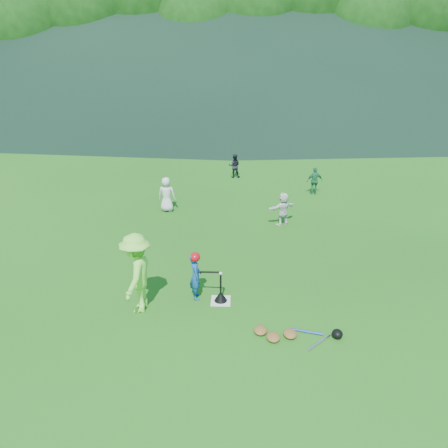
{
  "coord_description": "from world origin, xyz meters",
  "views": [
    {
      "loc": [
        0.34,
        -8.64,
        5.56
      ],
      "look_at": [
        0.0,
        2.5,
        0.9
      ],
      "focal_mm": 35.0,
      "sensor_mm": 36.0,
      "label": 1
    }
  ],
  "objects_px": {
    "fielder_a": "(167,194)",
    "equipment_pile": "(290,334)",
    "fielder_b": "(234,166)",
    "batting_tee": "(221,296)",
    "fielder_d": "(283,209)",
    "adult_coach": "(137,273)",
    "fielder_c": "(315,181)",
    "batter_child": "(196,276)",
    "home_plate": "(221,301)"
  },
  "relations": [
    {
      "from": "home_plate",
      "to": "fielder_c",
      "type": "distance_m",
      "value": 8.55
    },
    {
      "from": "fielder_a",
      "to": "adult_coach",
      "type": "bearing_deg",
      "value": 99.51
    },
    {
      "from": "home_plate",
      "to": "fielder_b",
      "type": "bearing_deg",
      "value": 88.7
    },
    {
      "from": "fielder_c",
      "to": "equipment_pile",
      "type": "distance_m",
      "value": 9.32
    },
    {
      "from": "adult_coach",
      "to": "batting_tee",
      "type": "height_order",
      "value": "adult_coach"
    },
    {
      "from": "fielder_a",
      "to": "fielder_d",
      "type": "relative_size",
      "value": 1.12
    },
    {
      "from": "equipment_pile",
      "to": "fielder_a",
      "type": "bearing_deg",
      "value": 116.8
    },
    {
      "from": "batter_child",
      "to": "fielder_b",
      "type": "bearing_deg",
      "value": -16.42
    },
    {
      "from": "fielder_d",
      "to": "equipment_pile",
      "type": "xyz_separation_m",
      "value": [
        -0.39,
        -5.96,
        -0.48
      ]
    },
    {
      "from": "batter_child",
      "to": "fielder_c",
      "type": "xyz_separation_m",
      "value": [
        3.97,
        7.68,
        -0.03
      ]
    },
    {
      "from": "batting_tee",
      "to": "fielder_a",
      "type": "bearing_deg",
      "value": 110.0
    },
    {
      "from": "fielder_c",
      "to": "adult_coach",
      "type": "bearing_deg",
      "value": 48.21
    },
    {
      "from": "adult_coach",
      "to": "fielder_c",
      "type": "bearing_deg",
      "value": 152.6
    },
    {
      "from": "home_plate",
      "to": "fielder_d",
      "type": "bearing_deg",
      "value": 68.37
    },
    {
      "from": "fielder_a",
      "to": "fielder_c",
      "type": "height_order",
      "value": "fielder_a"
    },
    {
      "from": "equipment_pile",
      "to": "fielder_d",
      "type": "bearing_deg",
      "value": 86.25
    },
    {
      "from": "fielder_a",
      "to": "fielder_b",
      "type": "height_order",
      "value": "fielder_a"
    },
    {
      "from": "batter_child",
      "to": "fielder_c",
      "type": "distance_m",
      "value": 8.65
    },
    {
      "from": "home_plate",
      "to": "fielder_a",
      "type": "bearing_deg",
      "value": 110.0
    },
    {
      "from": "home_plate",
      "to": "adult_coach",
      "type": "relative_size",
      "value": 0.25
    },
    {
      "from": "home_plate",
      "to": "fielder_a",
      "type": "distance_m",
      "value": 6.22
    },
    {
      "from": "fielder_b",
      "to": "fielder_c",
      "type": "height_order",
      "value": "fielder_c"
    },
    {
      "from": "fielder_a",
      "to": "fielder_c",
      "type": "distance_m",
      "value": 5.86
    },
    {
      "from": "fielder_a",
      "to": "home_plate",
      "type": "bearing_deg",
      "value": 116.66
    },
    {
      "from": "equipment_pile",
      "to": "home_plate",
      "type": "bearing_deg",
      "value": 138.94
    },
    {
      "from": "home_plate",
      "to": "batter_child",
      "type": "distance_m",
      "value": 0.82
    },
    {
      "from": "batter_child",
      "to": "fielder_d",
      "type": "relative_size",
      "value": 1.04
    },
    {
      "from": "fielder_a",
      "to": "equipment_pile",
      "type": "height_order",
      "value": "fielder_a"
    },
    {
      "from": "fielder_b",
      "to": "fielder_c",
      "type": "bearing_deg",
      "value": 143.71
    },
    {
      "from": "adult_coach",
      "to": "fielder_a",
      "type": "distance_m",
      "value": 6.21
    },
    {
      "from": "home_plate",
      "to": "batting_tee",
      "type": "bearing_deg",
      "value": 0.0
    },
    {
      "from": "batter_child",
      "to": "fielder_c",
      "type": "height_order",
      "value": "batter_child"
    },
    {
      "from": "batter_child",
      "to": "fielder_b",
      "type": "relative_size",
      "value": 1.1
    },
    {
      "from": "batter_child",
      "to": "fielder_a",
      "type": "bearing_deg",
      "value": 3.4
    },
    {
      "from": "fielder_d",
      "to": "fielder_a",
      "type": "bearing_deg",
      "value": -46.91
    },
    {
      "from": "fielder_c",
      "to": "batting_tee",
      "type": "height_order",
      "value": "fielder_c"
    },
    {
      "from": "batter_child",
      "to": "fielder_c",
      "type": "bearing_deg",
      "value": -39.08
    },
    {
      "from": "fielder_b",
      "to": "equipment_pile",
      "type": "distance_m",
      "value": 11.43
    },
    {
      "from": "adult_coach",
      "to": "fielder_b",
      "type": "height_order",
      "value": "adult_coach"
    },
    {
      "from": "fielder_b",
      "to": "equipment_pile",
      "type": "height_order",
      "value": "fielder_b"
    },
    {
      "from": "adult_coach",
      "to": "fielder_d",
      "type": "height_order",
      "value": "adult_coach"
    },
    {
      "from": "fielder_d",
      "to": "equipment_pile",
      "type": "distance_m",
      "value": 5.99
    },
    {
      "from": "equipment_pile",
      "to": "fielder_b",
      "type": "bearing_deg",
      "value": 96.22
    },
    {
      "from": "fielder_b",
      "to": "fielder_d",
      "type": "bearing_deg",
      "value": 105.89
    },
    {
      "from": "home_plate",
      "to": "fielder_b",
      "type": "relative_size",
      "value": 0.43
    },
    {
      "from": "fielder_a",
      "to": "fielder_b",
      "type": "relative_size",
      "value": 1.18
    },
    {
      "from": "fielder_b",
      "to": "fielder_d",
      "type": "relative_size",
      "value": 0.94
    },
    {
      "from": "fielder_b",
      "to": "batting_tee",
      "type": "xyz_separation_m",
      "value": [
        -0.23,
        -10.07,
        -0.39
      ]
    },
    {
      "from": "fielder_b",
      "to": "fielder_d",
      "type": "height_order",
      "value": "fielder_d"
    },
    {
      "from": "adult_coach",
      "to": "fielder_c",
      "type": "relative_size",
      "value": 1.69
    }
  ]
}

